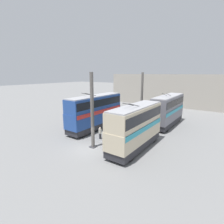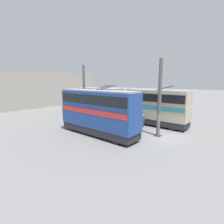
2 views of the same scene
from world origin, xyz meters
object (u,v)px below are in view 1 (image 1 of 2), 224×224
object	(u,v)px
bus_left_far	(168,109)
bus_right_mid	(95,110)
bus_left_near	(136,125)
oil_drum	(147,123)
person_aisle_foreground	(100,133)
person_by_right_row	(112,123)
person_by_left_row	(124,135)

from	to	relation	value
bus_left_far	bus_right_mid	world-z (taller)	bus_right_mid
bus_left_near	oil_drum	xyz separation A→B (m)	(9.13, 2.64, -2.46)
bus_left_far	person_aisle_foreground	xyz separation A→B (m)	(-11.40, 5.25, -1.98)
person_aisle_foreground	oil_drum	xyz separation A→B (m)	(9.08, -2.61, -0.45)
bus_left_near	oil_drum	bearing A→B (deg)	16.11
bus_right_mid	person_aisle_foreground	bearing A→B (deg)	-132.09
person_by_right_row	person_aisle_foreground	bearing A→B (deg)	-121.29
bus_left_near	person_aisle_foreground	distance (m)	5.62
bus_left_near	bus_right_mid	distance (m)	9.06
person_aisle_foreground	bus_left_far	bearing A→B (deg)	-0.59
person_aisle_foreground	oil_drum	bearing A→B (deg)	8.08
bus_left_near	bus_right_mid	bearing A→B (deg)	70.48
person_by_left_row	oil_drum	distance (m)	8.37
bus_left_far	person_by_left_row	distance (m)	11.02
person_aisle_foreground	person_by_left_row	world-z (taller)	person_by_left_row
person_aisle_foreground	oil_drum	world-z (taller)	person_aisle_foreground
bus_left_near	bus_right_mid	size ratio (longest dim) A/B	0.86
bus_right_mid	oil_drum	size ratio (longest dim) A/B	12.78
bus_left_far	oil_drum	distance (m)	4.27
bus_left_far	oil_drum	xyz separation A→B (m)	(-2.32, 2.64, -2.42)
bus_right_mid	person_aisle_foreground	world-z (taller)	bus_right_mid
oil_drum	bus_right_mid	bearing A→B (deg)	135.96
person_aisle_foreground	person_by_right_row	bearing A→B (deg)	39.32
bus_left_far	person_aisle_foreground	world-z (taller)	bus_left_far
person_aisle_foreground	person_by_left_row	distance (m)	3.27
bus_left_near	person_aisle_foreground	xyz separation A→B (m)	(0.05, 5.25, -2.01)
bus_left_near	person_by_left_row	distance (m)	2.94
person_aisle_foreground	bus_right_mid	bearing A→B (deg)	72.04
bus_left_far	person_by_right_row	world-z (taller)	bus_left_far
person_by_right_row	person_aisle_foreground	size ratio (longest dim) A/B	1.02
person_aisle_foreground	person_by_left_row	size ratio (longest dim) A/B	0.93
person_by_left_row	bus_left_near	bearing A→B (deg)	-48.40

